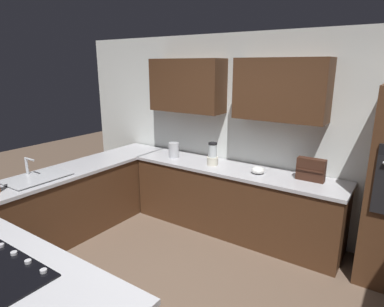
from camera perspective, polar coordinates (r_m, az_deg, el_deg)
wall_back at (r=4.43m, az=9.76°, el=5.40°), size 6.00×0.44×2.60m
lower_cabinets_back at (r=4.45m, az=7.05°, el=-8.29°), size 2.80×0.60×0.86m
countertop_back at (r=4.29m, az=7.25°, el=-2.78°), size 2.84×0.64×0.04m
lower_cabinets_side at (r=4.68m, az=-19.37°, el=-7.86°), size 0.60×2.90×0.86m
countertop_side at (r=4.53m, az=-19.87°, el=-2.61°), size 0.64×2.94×0.04m
sink_unit at (r=4.27m, az=-25.44°, el=-3.74°), size 0.46×0.70×0.23m
blender at (r=4.36m, az=3.60°, el=-0.33°), size 0.15×0.15×0.31m
mixing_bowl at (r=4.11m, az=11.40°, el=-2.86°), size 0.16×0.16×0.09m
spice_rack at (r=4.01m, az=20.02°, el=-2.65°), size 0.32×0.11×0.26m
kettle at (r=4.72m, az=-3.19°, el=0.60°), size 0.15×0.15×0.22m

